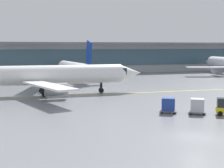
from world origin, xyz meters
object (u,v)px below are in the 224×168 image
object	(u,v)px
gate_airplane_1	(74,68)
cargo_dolly_lead	(197,106)
cargo_dolly_trailing	(168,105)
taxiing_regional_jet	(52,75)

from	to	relation	value
gate_airplane_1	cargo_dolly_lead	size ratio (longest dim) A/B	11.22
gate_airplane_1	cargo_dolly_trailing	size ratio (longest dim) A/B	11.22
gate_airplane_1	cargo_dolly_trailing	bearing A→B (deg)	178.88
taxiing_regional_jet	cargo_dolly_trailing	distance (m)	24.54
gate_airplane_1	taxiing_regional_jet	xyz separation A→B (m)	(-9.55, -24.49, 0.43)
taxiing_regional_jet	cargo_dolly_lead	xyz separation A→B (m)	(14.24, -23.52, -2.29)
gate_airplane_1	cargo_dolly_trailing	world-z (taller)	gate_airplane_1
taxiing_regional_jet	cargo_dolly_trailing	xyz separation A→B (m)	(11.20, -21.71, -2.29)
cargo_dolly_lead	taxiing_regional_jet	bearing A→B (deg)	151.99
taxiing_regional_jet	cargo_dolly_lead	distance (m)	27.59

